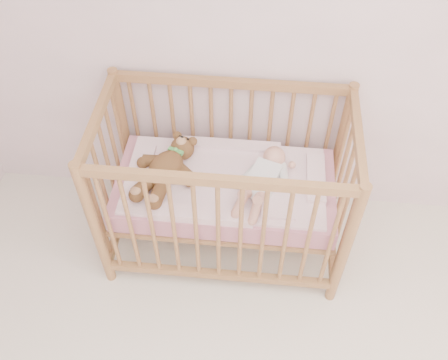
# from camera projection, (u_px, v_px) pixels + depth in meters

# --- Properties ---
(wall_back) EXTENTS (4.00, 0.02, 2.70)m
(wall_back) POSITION_uv_depth(u_px,v_px,m) (313.00, 17.00, 2.40)
(wall_back) COLOR silver
(wall_back) RESTS_ON floor
(crib) EXTENTS (1.36, 0.76, 1.00)m
(crib) POSITION_uv_depth(u_px,v_px,m) (225.00, 187.00, 2.81)
(crib) COLOR #A37C45
(crib) RESTS_ON floor
(mattress) EXTENTS (1.22, 0.62, 0.13)m
(mattress) POSITION_uv_depth(u_px,v_px,m) (225.00, 189.00, 2.82)
(mattress) COLOR pink
(mattress) RESTS_ON crib
(blanket) EXTENTS (1.10, 0.58, 0.06)m
(blanket) POSITION_uv_depth(u_px,v_px,m) (225.00, 180.00, 2.76)
(blanket) COLOR #F2A7B3
(blanket) RESTS_ON mattress
(baby) EXTENTS (0.43, 0.61, 0.13)m
(baby) POSITION_uv_depth(u_px,v_px,m) (263.00, 177.00, 2.68)
(baby) COLOR white
(baby) RESTS_ON blanket
(teddy_bear) EXTENTS (0.55, 0.64, 0.15)m
(teddy_bear) POSITION_uv_depth(u_px,v_px,m) (165.00, 168.00, 2.70)
(teddy_bear) COLOR brown
(teddy_bear) RESTS_ON blanket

